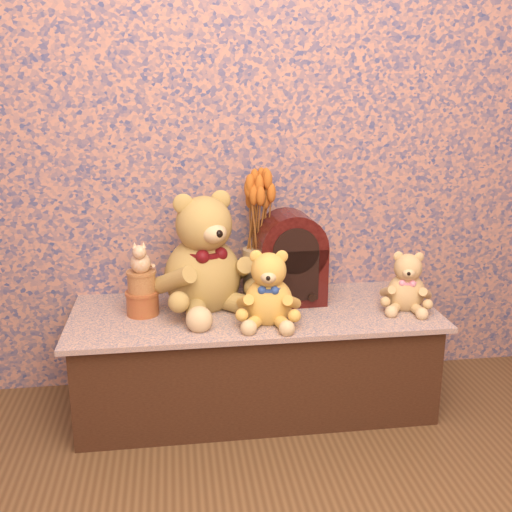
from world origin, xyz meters
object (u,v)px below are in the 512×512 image
at_px(teddy_large, 202,246).
at_px(biscuit_tin_lower, 143,303).
at_px(ceramic_vase, 258,274).
at_px(cat_figurine, 140,256).
at_px(teddy_small, 407,278).
at_px(teddy_medium, 269,283).
at_px(cathedral_radio, 290,257).

relative_size(teddy_large, biscuit_tin_lower, 4.06).
distance_m(ceramic_vase, cat_figurine, 0.51).
relative_size(ceramic_vase, cat_figurine, 1.69).
bearing_deg(teddy_large, teddy_small, -31.34).
relative_size(teddy_medium, ceramic_vase, 1.41).
distance_m(teddy_large, cat_figurine, 0.25).
bearing_deg(ceramic_vase, cathedral_radio, -22.66).
bearing_deg(ceramic_vase, teddy_medium, -89.55).
height_order(teddy_small, cat_figurine, cat_figurine).
xyz_separation_m(cathedral_radio, biscuit_tin_lower, (-0.60, -0.07, -0.14)).
bearing_deg(teddy_medium, biscuit_tin_lower, 173.94).
bearing_deg(cat_figurine, teddy_medium, -16.37).
relative_size(teddy_medium, teddy_small, 1.19).
height_order(ceramic_vase, cat_figurine, cat_figurine).
relative_size(teddy_large, cathedral_radio, 1.34).
xyz_separation_m(teddy_medium, teddy_small, (0.57, 0.06, -0.02)).
bearing_deg(cathedral_radio, teddy_small, -20.92).
xyz_separation_m(teddy_small, biscuit_tin_lower, (-1.04, 0.08, -0.08)).
relative_size(teddy_large, teddy_medium, 1.67).
bearing_deg(ceramic_vase, cat_figurine, -165.47).
bearing_deg(teddy_large, teddy_medium, -61.01).
xyz_separation_m(teddy_large, biscuit_tin_lower, (-0.24, -0.05, -0.21)).
distance_m(ceramic_vase, biscuit_tin_lower, 0.49).
relative_size(teddy_small, biscuit_tin_lower, 2.04).
height_order(teddy_medium, biscuit_tin_lower, teddy_medium).
bearing_deg(ceramic_vase, teddy_large, -162.55).
bearing_deg(teddy_medium, teddy_small, 16.59).
relative_size(teddy_small, cathedral_radio, 0.67).
distance_m(teddy_large, ceramic_vase, 0.29).
bearing_deg(ceramic_vase, biscuit_tin_lower, -165.47).
bearing_deg(teddy_small, biscuit_tin_lower, -165.97).
relative_size(cathedral_radio, cat_figurine, 2.96).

